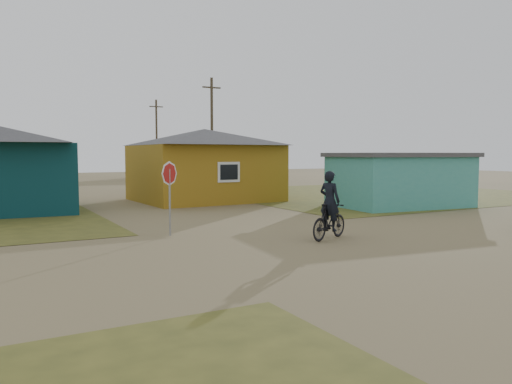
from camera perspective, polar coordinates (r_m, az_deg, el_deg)
ground at (r=14.14m, az=7.26°, el=-6.02°), size 120.00×120.00×0.00m
grass_ne at (r=32.97m, az=13.56°, el=-0.17°), size 20.00×18.00×0.00m
house_yellow at (r=27.40m, az=-5.90°, el=3.22°), size 7.72×6.76×3.90m
shed_turquoise at (r=25.09m, az=16.07°, el=1.39°), size 6.71×4.93×2.60m
house_pale_west at (r=45.27m, az=-26.17°, el=3.05°), size 7.04×6.15×3.60m
house_beige_east at (r=54.36m, az=-9.38°, el=3.58°), size 6.95×6.05×3.60m
utility_pole_near at (r=36.37m, az=-5.07°, el=6.86°), size 1.40×0.20×8.00m
utility_pole_far at (r=51.69m, az=-11.29°, el=6.05°), size 1.40×0.20×8.00m
stop_sign at (r=15.64m, az=-9.86°, el=1.28°), size 0.75×0.19×2.32m
cyclist at (r=14.98m, az=8.40°, el=-2.56°), size 1.87×1.15×2.04m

